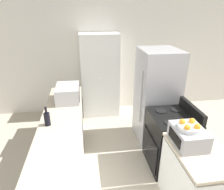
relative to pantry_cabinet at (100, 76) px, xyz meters
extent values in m
cube|color=silver|center=(0.09, 0.30, 0.34)|extent=(7.00, 0.06, 2.60)
cube|color=silver|center=(-0.74, -1.85, -0.54)|extent=(0.58, 2.65, 0.84)
cube|color=#B7A88E|center=(-0.74, -1.85, -0.07)|extent=(0.60, 2.70, 0.04)
cube|color=silver|center=(0.92, -2.77, -0.54)|extent=(0.58, 0.83, 0.84)
cube|color=#B7A88E|center=(0.92, -2.77, -0.07)|extent=(0.60, 0.85, 0.04)
cube|color=white|center=(0.00, 0.00, 0.00)|extent=(0.87, 0.49, 1.93)
sphere|color=#B2B2B7|center=(-0.04, -0.26, 0.00)|extent=(0.03, 0.03, 0.03)
sphere|color=#B2B2B7|center=(0.04, -0.26, 0.00)|extent=(0.03, 0.03, 0.03)
cube|color=black|center=(0.94, -1.96, -0.51)|extent=(0.64, 0.74, 0.92)
cube|color=black|center=(0.61, -1.96, -0.62)|extent=(0.02, 0.65, 0.50)
cube|color=black|center=(1.23, -1.96, 0.03)|extent=(0.06, 0.71, 0.16)
cylinder|color=black|center=(0.81, -2.14, -0.04)|extent=(0.17, 0.17, 0.01)
cylinder|color=black|center=(0.81, -1.78, -0.04)|extent=(0.17, 0.17, 0.01)
cylinder|color=black|center=(1.07, -2.14, -0.04)|extent=(0.17, 0.17, 0.01)
cylinder|color=black|center=(1.07, -1.78, -0.04)|extent=(0.17, 0.17, 0.01)
cube|color=#A3A3A8|center=(0.96, -1.16, -0.08)|extent=(0.68, 0.77, 1.77)
cylinder|color=gray|center=(0.60, -1.37, 0.01)|extent=(0.02, 0.02, 0.98)
cube|color=#B2B2B7|center=(-0.66, -1.16, 0.09)|extent=(0.39, 0.54, 0.27)
cube|color=black|center=(-0.46, -1.20, 0.09)|extent=(0.01, 0.33, 0.20)
cylinder|color=black|center=(-0.90, -1.95, 0.05)|extent=(0.08, 0.08, 0.19)
cylinder|color=black|center=(-0.90, -1.95, 0.19)|extent=(0.03, 0.03, 0.09)
cube|color=#939399|center=(0.82, -2.62, 0.06)|extent=(0.34, 0.44, 0.22)
cube|color=black|center=(0.65, -2.62, 0.06)|extent=(0.01, 0.31, 0.13)
cylinder|color=silver|center=(0.80, -2.63, 0.19)|extent=(0.26, 0.26, 0.05)
sphere|color=orange|center=(0.86, -2.57, 0.23)|extent=(0.07, 0.07, 0.07)
sphere|color=orange|center=(0.74, -2.57, 0.23)|extent=(0.07, 0.07, 0.07)
sphere|color=orange|center=(0.74, -2.69, 0.23)|extent=(0.07, 0.07, 0.07)
sphere|color=orange|center=(0.86, -2.69, 0.23)|extent=(0.07, 0.07, 0.07)
camera|label=1|loc=(-0.36, -4.44, 1.45)|focal=32.00mm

